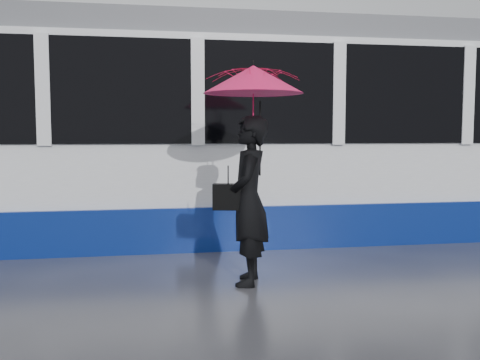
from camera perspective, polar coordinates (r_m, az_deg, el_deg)
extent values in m
plane|color=#2A2A2F|center=(6.50, 7.21, -9.65)|extent=(90.00, 90.00, 0.00)
cube|color=#3F3D38|center=(8.17, 3.57, -6.53)|extent=(34.00, 0.07, 0.02)
cube|color=#3F3D38|center=(9.55, 1.59, -4.85)|extent=(34.00, 0.07, 0.02)
cube|color=white|center=(9.96, 21.61, 3.97)|extent=(24.00, 2.40, 2.95)
cube|color=navy|center=(10.04, 21.39, -2.98)|extent=(24.00, 2.56, 0.62)
cube|color=black|center=(9.97, 21.73, 7.84)|extent=(23.00, 2.48, 1.40)
cube|color=#5B5D63|center=(10.08, 21.91, 13.39)|extent=(23.60, 2.20, 0.35)
imported|color=black|center=(5.78, 0.92, -2.21)|extent=(0.58, 0.75, 1.83)
imported|color=#DD1248|center=(5.75, 1.42, 7.85)|extent=(1.21, 1.22, 0.91)
cone|color=#DD1248|center=(5.77, 1.43, 10.67)|extent=(1.30, 1.30, 0.30)
cylinder|color=black|center=(5.79, 1.43, 12.36)|extent=(0.01, 0.01, 0.07)
cylinder|color=black|center=(5.78, 2.15, 4.43)|extent=(0.02, 0.02, 0.80)
cube|color=black|center=(5.76, -1.27, -1.80)|extent=(0.35, 0.21, 0.28)
cylinder|color=black|center=(5.74, -1.28, 0.50)|extent=(0.01, 0.01, 0.18)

